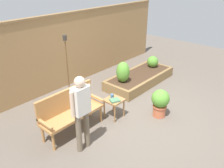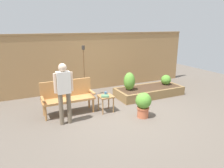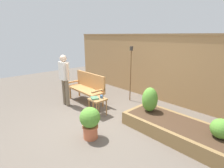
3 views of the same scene
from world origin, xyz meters
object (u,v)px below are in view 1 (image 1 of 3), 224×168
at_px(cup_on_table, 112,96).
at_px(tiki_torch, 66,57).
at_px(side_table, 114,102).
at_px(potted_boxwood, 160,102).
at_px(person_by_bench, 81,108).
at_px(book_on_table, 115,100).
at_px(shrub_near_bench, 123,72).
at_px(shrub_far_corner, 153,62).
at_px(garden_bench, 70,108).

height_order(cup_on_table, tiki_torch, tiki_torch).
bearing_deg(cup_on_table, side_table, -111.33).
relative_size(side_table, potted_boxwood, 0.69).
height_order(side_table, person_by_bench, person_by_bench).
height_order(cup_on_table, book_on_table, cup_on_table).
bearing_deg(shrub_near_bench, side_table, -149.46).
bearing_deg(shrub_far_corner, tiki_torch, 164.74).
distance_m(side_table, shrub_near_bench, 1.38).
height_order(cup_on_table, person_by_bench, person_by_bench).
bearing_deg(cup_on_table, book_on_table, -118.72).
height_order(tiki_torch, person_by_bench, tiki_torch).
distance_m(book_on_table, person_by_bench, 1.28).
distance_m(potted_boxwood, shrub_near_bench, 1.56).
distance_m(side_table, shrub_far_corner, 2.82).
bearing_deg(shrub_near_bench, garden_bench, -171.92).
relative_size(cup_on_table, book_on_table, 0.50).
xyz_separation_m(shrub_far_corner, person_by_bench, (-3.97, -0.97, 0.45)).
bearing_deg(book_on_table, tiki_torch, 115.89).
xyz_separation_m(book_on_table, tiki_torch, (-0.10, 1.54, 0.71)).
height_order(potted_boxwood, shrub_far_corner, potted_boxwood).
xyz_separation_m(side_table, book_on_table, (-0.05, -0.06, 0.10)).
xyz_separation_m(potted_boxwood, tiki_torch, (-0.90, 2.28, 0.82)).
bearing_deg(tiki_torch, potted_boxwood, -68.33).
distance_m(garden_bench, shrub_near_bench, 2.21).
relative_size(garden_bench, potted_boxwood, 2.07).
bearing_deg(book_on_table, person_by_bench, -147.49).
relative_size(side_table, tiki_torch, 0.27).
relative_size(garden_bench, shrub_near_bench, 2.37).
bearing_deg(side_table, book_on_table, -128.87).
bearing_deg(potted_boxwood, shrub_near_bench, 74.19).
relative_size(potted_boxwood, tiki_torch, 0.39).
distance_m(shrub_near_bench, person_by_bench, 2.62).
height_order(garden_bench, person_by_bench, person_by_bench).
xyz_separation_m(cup_on_table, shrub_far_corner, (2.70, 0.59, -0.04)).
distance_m(book_on_table, potted_boxwood, 1.09).
distance_m(tiki_torch, person_by_bench, 2.09).
relative_size(side_table, shrub_near_bench, 0.79).
distance_m(side_table, tiki_torch, 1.70).
height_order(shrub_near_bench, person_by_bench, person_by_bench).
bearing_deg(shrub_near_bench, cup_on_table, -152.48).
height_order(book_on_table, potted_boxwood, potted_boxwood).
distance_m(garden_bench, side_table, 1.09).
height_order(garden_bench, potted_boxwood, garden_bench).
distance_m(cup_on_table, person_by_bench, 1.39).
bearing_deg(shrub_far_corner, potted_boxwood, -143.12).
bearing_deg(tiki_torch, cup_on_table, -82.17).
relative_size(garden_bench, person_by_bench, 0.92).
relative_size(book_on_table, shrub_far_corner, 0.60).
relative_size(side_table, book_on_table, 2.20).
height_order(shrub_far_corner, tiki_torch, tiki_torch).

